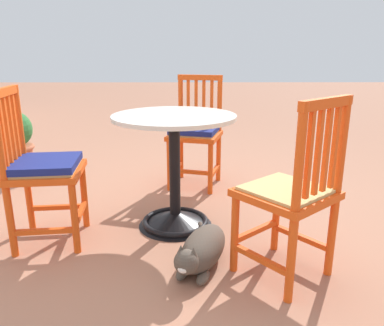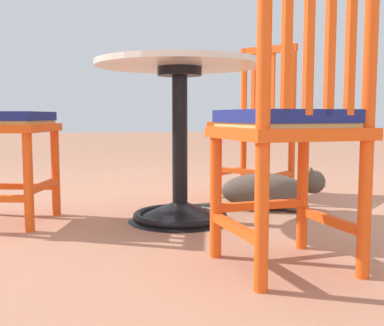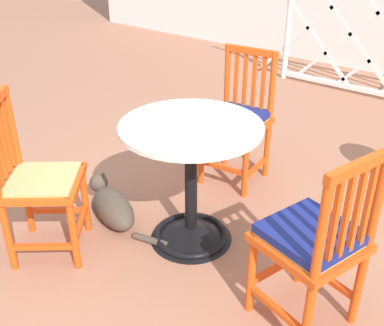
# 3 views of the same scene
# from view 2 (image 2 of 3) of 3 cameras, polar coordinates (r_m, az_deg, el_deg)

# --- Properties ---
(ground_plane) EXTENTS (24.00, 24.00, 0.00)m
(ground_plane) POSITION_cam_2_polar(r_m,az_deg,el_deg) (2.35, -3.47, -6.23)
(ground_plane) COLOR #A36B51
(cafe_table) EXTENTS (0.76, 0.76, 0.73)m
(cafe_table) POSITION_cam_2_polar(r_m,az_deg,el_deg) (2.17, -1.47, 0.40)
(cafe_table) COLOR black
(cafe_table) RESTS_ON ground_plane
(orange_chair_tucked_in) EXTENTS (0.44, 0.44, 0.91)m
(orange_chair_tucked_in) POSITION_cam_2_polar(r_m,az_deg,el_deg) (1.50, 11.72, 4.13)
(orange_chair_tucked_in) COLOR #E04C14
(orange_chair_tucked_in) RESTS_ON ground_plane
(orange_chair_facing_out) EXTENTS (0.56, 0.56, 0.91)m
(orange_chair_facing_out) POSITION_cam_2_polar(r_m,az_deg,el_deg) (2.88, 7.71, 4.63)
(orange_chair_facing_out) COLOR #E04C14
(orange_chair_facing_out) RESTS_ON ground_plane
(tabby_cat) EXTENTS (0.74, 0.35, 0.23)m
(tabby_cat) POSITION_cam_2_polar(r_m,az_deg,el_deg) (2.48, 9.50, -3.41)
(tabby_cat) COLOR #4C4238
(tabby_cat) RESTS_ON ground_plane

